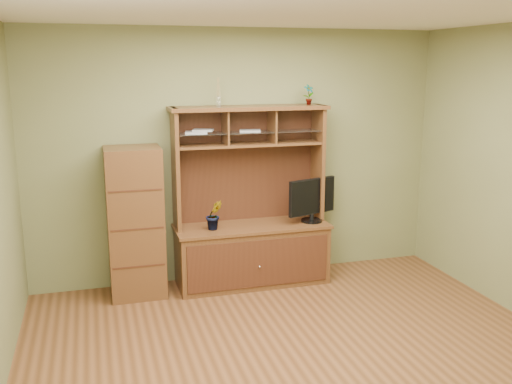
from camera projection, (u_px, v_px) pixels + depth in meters
name	position (u px, v px, depth m)	size (l,w,h in m)	color
room	(306.00, 196.00, 4.31)	(4.54, 4.04, 2.74)	#502E16
media_hutch	(251.00, 236.00, 6.12)	(1.66, 0.61, 1.90)	#452713
monitor	(312.00, 199.00, 6.14)	(0.58, 0.23, 0.47)	black
orchid_plant	(214.00, 215.00, 5.87)	(0.17, 0.14, 0.31)	#28571D
top_plant	(309.00, 94.00, 6.05)	(0.11, 0.08, 0.22)	#2F6122
reed_diffuser	(218.00, 95.00, 5.78)	(0.06, 0.06, 0.29)	silver
magazines	(216.00, 131.00, 5.85)	(0.82, 0.22, 0.04)	#B0B0B5
side_cabinet	(135.00, 222.00, 5.74)	(0.55, 0.50, 1.53)	#452713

